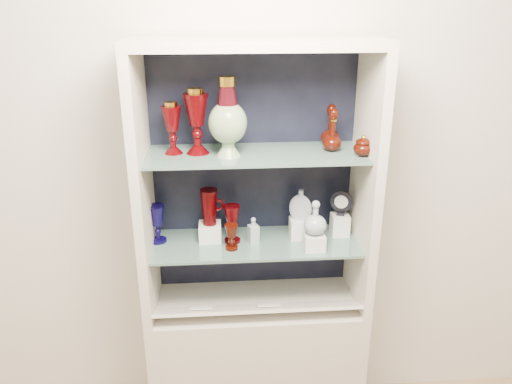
{
  "coord_description": "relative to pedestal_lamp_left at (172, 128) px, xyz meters",
  "views": [
    {
      "loc": [
        -0.15,
        -0.47,
        2.08
      ],
      "look_at": [
        0.0,
        1.53,
        1.3
      ],
      "focal_mm": 35.0,
      "sensor_mm": 36.0,
      "label": 1
    }
  ],
  "objects": [
    {
      "name": "wall_back",
      "position": [
        0.35,
        0.18,
        -0.18
      ],
      "size": [
        3.5,
        0.02,
        2.8
      ],
      "primitive_type": "cube",
      "color": "silver",
      "rests_on": "ground"
    },
    {
      "name": "cabinet_base",
      "position": [
        0.35,
        -0.04,
        -1.2
      ],
      "size": [
        1.0,
        0.4,
        0.75
      ],
      "primitive_type": "cube",
      "color": "beige",
      "rests_on": "ground"
    },
    {
      "name": "cabinet_back_panel",
      "position": [
        0.35,
        0.15,
        -0.25
      ],
      "size": [
        0.98,
        0.02,
        1.15
      ],
      "primitive_type": "cube",
      "color": "black",
      "rests_on": "cabinet_base"
    },
    {
      "name": "cabinet_side_left",
      "position": [
        -0.13,
        -0.04,
        -0.25
      ],
      "size": [
        0.04,
        0.4,
        1.15
      ],
      "primitive_type": "cube",
      "color": "beige",
      "rests_on": "cabinet_base"
    },
    {
      "name": "cabinet_side_right",
      "position": [
        0.83,
        -0.04,
        -0.25
      ],
      "size": [
        0.04,
        0.4,
        1.15
      ],
      "primitive_type": "cube",
      "color": "beige",
      "rests_on": "cabinet_base"
    },
    {
      "name": "cabinet_top_cap",
      "position": [
        0.35,
        -0.04,
        0.34
      ],
      "size": [
        1.0,
        0.4,
        0.04
      ],
      "primitive_type": "cube",
      "color": "beige",
      "rests_on": "cabinet_side_left"
    },
    {
      "name": "shelf_lower",
      "position": [
        0.35,
        -0.02,
        -0.54
      ],
      "size": [
        0.92,
        0.34,
        0.01
      ],
      "primitive_type": "cube",
      "color": "slate",
      "rests_on": "cabinet_side_left"
    },
    {
      "name": "shelf_upper",
      "position": [
        0.35,
        -0.02,
        -0.12
      ],
      "size": [
        0.92,
        0.34,
        0.01
      ],
      "primitive_type": "cube",
      "color": "slate",
      "rests_on": "cabinet_side_left"
    },
    {
      "name": "label_ledge",
      "position": [
        0.35,
        -0.15,
        -0.8
      ],
      "size": [
        0.92,
        0.17,
        0.09
      ],
      "primitive_type": "cube",
      "rotation": [
        -0.44,
        0.0,
        0.0
      ],
      "color": "beige",
      "rests_on": "cabinet_base"
    },
    {
      "name": "label_card_0",
      "position": [
        0.39,
        -0.15,
        -0.78
      ],
      "size": [
        0.1,
        0.06,
        0.03
      ],
      "primitive_type": "cube",
      "rotation": [
        -0.44,
        0.0,
        0.0
      ],
      "color": "white",
      "rests_on": "label_ledge"
    },
    {
      "name": "label_card_1",
      "position": [
        0.09,
        -0.15,
        -0.78
      ],
      "size": [
        0.1,
        0.06,
        0.03
      ],
      "primitive_type": "cube",
      "rotation": [
        -0.44,
        0.0,
        0.0
      ],
      "color": "white",
      "rests_on": "label_ledge"
    },
    {
      "name": "pedestal_lamp_left",
      "position": [
        0.0,
        0.0,
        0.0
      ],
      "size": [
        0.11,
        0.11,
        0.22
      ],
      "primitive_type": null,
      "rotation": [
        0.0,
        0.0,
        -0.38
      ],
      "color": "#400204",
      "rests_on": "shelf_upper"
    },
    {
      "name": "pedestal_lamp_right",
      "position": [
        0.1,
        -0.01,
        0.03
      ],
      "size": [
        0.13,
        0.13,
        0.27
      ],
      "primitive_type": null,
      "rotation": [
        0.0,
        0.0,
        0.23
      ],
      "color": "#400204",
      "rests_on": "shelf_upper"
    },
    {
      "name": "enamel_urn",
      "position": [
        0.23,
        -0.05,
        0.05
      ],
      "size": [
        0.18,
        0.18,
        0.33
      ],
      "primitive_type": null,
      "rotation": [
        0.0,
        0.0,
        -0.14
      ],
      "color": "#124B2F",
      "rests_on": "shelf_upper"
    },
    {
      "name": "ruby_decanter_a",
      "position": [
        0.67,
        -0.02,
        -0.01
      ],
      "size": [
        0.09,
        0.09,
        0.21
      ],
      "primitive_type": null,
      "rotation": [
        0.0,
        0.0,
        -0.17
      ],
      "color": "#3E0D04",
      "rests_on": "shelf_upper"
    },
    {
      "name": "ruby_decanter_b",
      "position": [
        0.68,
        0.07,
        -0.01
      ],
      "size": [
        0.11,
        0.11,
        0.2
      ],
      "primitive_type": null,
      "rotation": [
        0.0,
        0.0,
        0.4
      ],
      "color": "#3E0D04",
      "rests_on": "shelf_upper"
    },
    {
      "name": "lidded_bowl",
      "position": [
        0.79,
        -0.1,
        -0.06
      ],
      "size": [
        0.09,
        0.09,
        0.09
      ],
      "primitive_type": null,
      "rotation": [
        0.0,
        0.0,
        0.12
      ],
      "color": "#3E0D04",
      "rests_on": "shelf_upper"
    },
    {
      "name": "cobalt_goblet",
      "position": [
        -0.09,
        0.01,
        -0.44
      ],
      "size": [
        0.1,
        0.1,
        0.18
      ],
      "primitive_type": null,
      "rotation": [
        0.0,
        0.0,
        0.42
      ],
      "color": "#0C053F",
      "rests_on": "shelf_lower"
    },
    {
      "name": "ruby_goblet_tall",
      "position": [
        0.24,
        -0.01,
        -0.44
      ],
      "size": [
        0.09,
        0.09,
        0.18
      ],
      "primitive_type": null,
      "rotation": [
        0.0,
        0.0,
        0.37
      ],
      "color": "#400204",
      "rests_on": "shelf_lower"
    },
    {
      "name": "ruby_goblet_small",
      "position": [
        0.23,
        -0.08,
        -0.47
      ],
      "size": [
        0.07,
        0.07,
        0.12
      ],
      "primitive_type": null,
      "rotation": [
        0.0,
        0.0,
        -0.14
      ],
      "color": "#3E0D04",
      "rests_on": "shelf_lower"
    },
    {
      "name": "riser_ruby_pitcher",
      "position": [
        0.14,
        0.01,
        -0.49
      ],
      "size": [
        0.1,
        0.1,
        0.08
      ],
      "primitive_type": "cube",
      "color": "silver",
      "rests_on": "shelf_lower"
    },
    {
      "name": "ruby_pitcher",
      "position": [
        0.14,
        0.01,
        -0.37
      ],
      "size": [
        0.13,
        0.08,
        0.17
      ],
      "primitive_type": null,
      "rotation": [
        0.0,
        0.0,
        0.04
      ],
      "color": "#400204",
      "rests_on": "riser_ruby_pitcher"
    },
    {
      "name": "clear_square_bottle",
      "position": [
        0.33,
        -0.03,
        -0.47
      ],
      "size": [
        0.06,
        0.06,
        0.13
      ],
      "primitive_type": null,
      "rotation": [
        0.0,
        0.0,
        0.31
      ],
      "color": "#93A5A9",
      "rests_on": "shelf_lower"
    },
    {
      "name": "riser_flat_flask",
      "position": [
        0.55,
        0.01,
        -0.48
      ],
      "size": [
        0.09,
        0.09,
        0.09
      ],
      "primitive_type": "cube",
      "color": "silver",
      "rests_on": "shelf_lower"
    },
    {
      "name": "flat_flask",
      "position": [
        0.55,
        0.01,
        -0.37
      ],
      "size": [
        0.11,
        0.08,
        0.15
      ],
      "primitive_type": null,
      "rotation": [
        0.0,
        0.0,
        -0.41
      ],
      "color": "#B2BAC6",
      "rests_on": "riser_flat_flask"
    },
    {
      "name": "riser_clear_round_decanter",
      "position": [
        0.6,
        -0.11,
        -0.49
      ],
      "size": [
        0.09,
        0.09,
        0.07
      ],
      "primitive_type": "cube",
      "color": "silver",
      "rests_on": "shelf_lower"
    },
    {
      "name": "clear_round_decanter",
      "position": [
        0.6,
        -0.11,
        -0.38
      ],
      "size": [
        0.1,
        0.1,
        0.15
      ],
      "primitive_type": null,
      "rotation": [
        0.0,
        0.0,
        -0.01
      ],
      "color": "#93A5A9",
      "rests_on": "riser_clear_round_decanter"
    },
    {
      "name": "riser_cameo_medallion",
      "position": [
        0.74,
        0.02,
        -0.48
      ],
      "size": [
        0.08,
        0.08,
        0.1
      ],
      "primitive_type": "cube",
      "color": "silver",
      "rests_on": "shelf_lower"
    },
    {
      "name": "cameo_medallion",
      "position": [
        0.74,
        0.02,
        -0.37
      ],
      "size": [
        0.11,
        0.07,
        0.12
      ],
      "primitive_type": null,
      "rotation": [
        0.0,
        0.0,
        -0.34
      ],
      "color": "black",
      "rests_on": "riser_cameo_medallion"
    }
  ]
}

